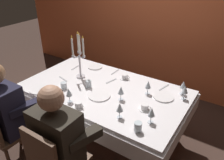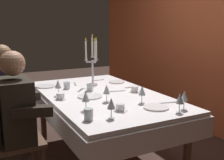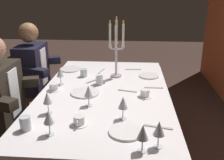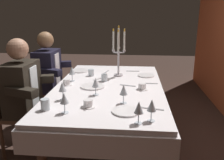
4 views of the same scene
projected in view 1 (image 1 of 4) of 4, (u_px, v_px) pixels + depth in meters
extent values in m
plane|color=#3F2B23|center=(105.00, 136.00, 2.97)|extent=(12.00, 12.00, 0.00)
cube|color=#D76137|center=(163.00, 11.00, 3.54)|extent=(6.00, 0.12, 2.70)
cube|color=white|center=(104.00, 90.00, 2.63)|extent=(1.90, 1.10, 0.04)
cube|color=white|center=(104.00, 98.00, 2.68)|extent=(1.94, 1.14, 0.18)
cylinder|color=brown|center=(33.00, 111.00, 2.89)|extent=(0.07, 0.07, 0.70)
cylinder|color=brown|center=(77.00, 83.00, 3.52)|extent=(0.07, 0.07, 0.70)
cylinder|color=brown|center=(180.00, 120.00, 2.72)|extent=(0.07, 0.07, 0.70)
cylinder|color=silver|center=(81.00, 76.00, 2.87)|extent=(0.11, 0.11, 0.02)
cylinder|color=silver|center=(80.00, 66.00, 2.80)|extent=(0.02, 0.02, 0.28)
cylinder|color=silver|center=(79.00, 52.00, 2.71)|extent=(0.04, 0.04, 0.02)
cylinder|color=white|center=(78.00, 43.00, 2.66)|extent=(0.02, 0.02, 0.21)
ellipsoid|color=yellow|center=(77.00, 33.00, 2.60)|extent=(0.02, 0.02, 0.03)
cylinder|color=silver|center=(82.00, 57.00, 2.72)|extent=(0.07, 0.01, 0.01)
cylinder|color=silver|center=(84.00, 57.00, 2.70)|extent=(0.04, 0.04, 0.02)
cylinder|color=white|center=(83.00, 47.00, 2.64)|extent=(0.02, 0.02, 0.21)
ellipsoid|color=yellow|center=(83.00, 37.00, 2.58)|extent=(0.02, 0.02, 0.03)
cylinder|color=silver|center=(80.00, 56.00, 2.77)|extent=(0.05, 0.07, 0.01)
cylinder|color=silver|center=(80.00, 53.00, 2.80)|extent=(0.04, 0.04, 0.02)
cylinder|color=white|center=(80.00, 44.00, 2.74)|extent=(0.02, 0.02, 0.21)
ellipsoid|color=yellow|center=(79.00, 34.00, 2.68)|extent=(0.02, 0.02, 0.03)
cylinder|color=silver|center=(76.00, 57.00, 2.73)|extent=(0.05, 0.07, 0.01)
cylinder|color=silver|center=(73.00, 56.00, 2.70)|extent=(0.04, 0.04, 0.02)
cylinder|color=white|center=(72.00, 47.00, 2.65)|extent=(0.02, 0.02, 0.21)
ellipsoid|color=yellow|center=(71.00, 37.00, 2.59)|extent=(0.02, 0.02, 0.03)
cylinder|color=white|center=(95.00, 67.00, 3.13)|extent=(0.20, 0.20, 0.01)
cylinder|color=white|center=(99.00, 95.00, 2.48)|extent=(0.25, 0.25, 0.01)
cylinder|color=white|center=(39.00, 89.00, 2.59)|extent=(0.23, 0.23, 0.01)
cylinder|color=white|center=(164.00, 97.00, 2.45)|extent=(0.22, 0.22, 0.01)
cylinder|color=silver|center=(70.00, 102.00, 2.38)|extent=(0.06, 0.06, 0.00)
cylinder|color=silver|center=(70.00, 98.00, 2.36)|extent=(0.01, 0.01, 0.07)
cone|color=silver|center=(69.00, 92.00, 2.32)|extent=(0.07, 0.07, 0.08)
cylinder|color=#E0D172|center=(69.00, 94.00, 2.33)|extent=(0.04, 0.04, 0.03)
cylinder|color=silver|center=(120.00, 117.00, 2.15)|extent=(0.06, 0.06, 0.00)
cylinder|color=silver|center=(120.00, 114.00, 2.13)|extent=(0.01, 0.01, 0.07)
cone|color=silver|center=(120.00, 107.00, 2.09)|extent=(0.07, 0.07, 0.08)
cylinder|color=silver|center=(147.00, 94.00, 2.52)|extent=(0.06, 0.06, 0.00)
cylinder|color=silver|center=(148.00, 91.00, 2.50)|extent=(0.01, 0.01, 0.07)
cone|color=silver|center=(148.00, 84.00, 2.46)|extent=(0.07, 0.07, 0.08)
cylinder|color=#E0D172|center=(148.00, 86.00, 2.47)|extent=(0.04, 0.04, 0.03)
cylinder|color=silver|center=(151.00, 122.00, 2.08)|extent=(0.06, 0.06, 0.00)
cylinder|color=silver|center=(151.00, 119.00, 2.06)|extent=(0.01, 0.01, 0.07)
cone|color=silver|center=(152.00, 112.00, 2.02)|extent=(0.07, 0.07, 0.08)
cylinder|color=maroon|center=(151.00, 114.00, 2.04)|extent=(0.04, 0.04, 0.03)
cylinder|color=silver|center=(121.00, 99.00, 2.41)|extent=(0.06, 0.06, 0.00)
cylinder|color=silver|center=(121.00, 96.00, 2.40)|extent=(0.01, 0.01, 0.07)
cone|color=silver|center=(121.00, 90.00, 2.36)|extent=(0.07, 0.07, 0.08)
cylinder|color=maroon|center=(121.00, 92.00, 2.37)|extent=(0.04, 0.04, 0.03)
cylinder|color=silver|center=(182.00, 94.00, 2.52)|extent=(0.06, 0.06, 0.00)
cylinder|color=silver|center=(182.00, 91.00, 2.50)|extent=(0.01, 0.01, 0.07)
cone|color=silver|center=(183.00, 84.00, 2.46)|extent=(0.07, 0.07, 0.08)
cylinder|color=#E0D172|center=(183.00, 86.00, 2.47)|extent=(0.04, 0.04, 0.03)
cylinder|color=silver|center=(183.00, 99.00, 2.43)|extent=(0.06, 0.06, 0.00)
cylinder|color=silver|center=(184.00, 96.00, 2.41)|extent=(0.01, 0.01, 0.07)
cone|color=silver|center=(185.00, 89.00, 2.37)|extent=(0.07, 0.07, 0.08)
cylinder|color=maroon|center=(185.00, 91.00, 2.38)|extent=(0.04, 0.04, 0.03)
cylinder|color=silver|center=(64.00, 85.00, 2.61)|extent=(0.07, 0.07, 0.08)
cylinder|color=silver|center=(138.00, 127.00, 1.96)|extent=(0.07, 0.07, 0.09)
cylinder|color=silver|center=(89.00, 84.00, 2.64)|extent=(0.07, 0.07, 0.08)
cylinder|color=white|center=(79.00, 107.00, 2.29)|extent=(0.12, 0.12, 0.01)
cylinder|color=white|center=(78.00, 104.00, 2.28)|extent=(0.08, 0.08, 0.05)
torus|color=white|center=(82.00, 106.00, 2.25)|extent=(0.04, 0.01, 0.04)
cylinder|color=white|center=(145.00, 109.00, 2.26)|extent=(0.12, 0.12, 0.01)
cylinder|color=white|center=(145.00, 107.00, 2.25)|extent=(0.08, 0.08, 0.05)
torus|color=white|center=(149.00, 108.00, 2.22)|extent=(0.04, 0.01, 0.04)
cylinder|color=white|center=(125.00, 78.00, 2.83)|extent=(0.12, 0.12, 0.01)
cylinder|color=white|center=(125.00, 76.00, 2.82)|extent=(0.08, 0.08, 0.05)
torus|color=white|center=(128.00, 77.00, 2.79)|extent=(0.04, 0.01, 0.04)
cube|color=#B7B7BC|center=(164.00, 87.00, 2.64)|extent=(0.06, 0.19, 0.01)
cube|color=#B7B7BC|center=(115.00, 72.00, 2.99)|extent=(0.02, 0.17, 0.01)
cube|color=#B7B7BC|center=(111.00, 81.00, 2.78)|extent=(0.06, 0.17, 0.01)
cube|color=#B7B7BC|center=(75.00, 67.00, 3.12)|extent=(0.03, 0.17, 0.01)
cube|color=#B7B7BC|center=(63.00, 79.00, 2.82)|extent=(0.17, 0.06, 0.01)
cylinder|color=brown|center=(37.00, 143.00, 2.58)|extent=(0.04, 0.04, 0.42)
cylinder|color=brown|center=(18.00, 131.00, 2.75)|extent=(0.04, 0.04, 0.42)
cube|color=brown|center=(10.00, 131.00, 2.42)|extent=(0.42, 0.42, 0.04)
cube|color=black|center=(3.00, 109.00, 2.28)|extent=(0.42, 0.26, 0.54)
cube|color=white|center=(14.00, 100.00, 2.37)|extent=(0.16, 0.01, 0.40)
cube|color=black|center=(25.00, 108.00, 2.23)|extent=(0.19, 0.34, 0.08)
cylinder|color=brown|center=(63.00, 158.00, 2.38)|extent=(0.04, 0.04, 0.42)
cube|color=brown|center=(41.00, 156.00, 1.80)|extent=(0.38, 0.04, 0.44)
cube|color=#2A241C|center=(57.00, 138.00, 1.92)|extent=(0.42, 0.26, 0.54)
cube|color=white|center=(68.00, 126.00, 2.00)|extent=(0.16, 0.01, 0.40)
sphere|color=tan|center=(51.00, 98.00, 1.72)|extent=(0.21, 0.21, 0.21)
cube|color=#2A241C|center=(84.00, 137.00, 1.86)|extent=(0.19, 0.34, 0.08)
cube|color=#2A241C|center=(47.00, 119.00, 2.08)|extent=(0.19, 0.34, 0.08)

